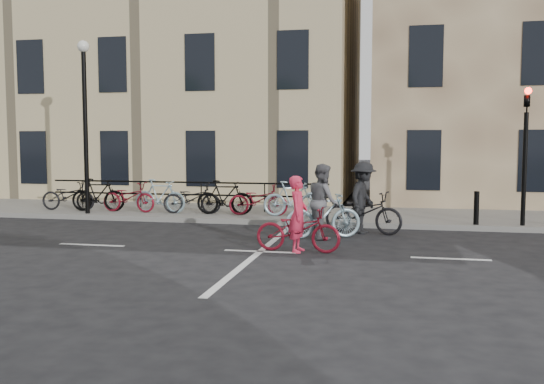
% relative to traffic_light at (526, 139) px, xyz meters
% --- Properties ---
extents(ground, '(120.00, 120.00, 0.00)m').
position_rel_traffic_light_xyz_m(ground, '(-6.20, -4.34, -2.45)').
color(ground, black).
rests_on(ground, ground).
extents(sidewalk, '(46.00, 4.00, 0.15)m').
position_rel_traffic_light_xyz_m(sidewalk, '(-10.20, 1.66, -2.38)').
color(sidewalk, slate).
rests_on(sidewalk, ground).
extents(building_west, '(20.00, 10.00, 10.00)m').
position_rel_traffic_light_xyz_m(building_west, '(-15.20, 8.66, 2.70)').
color(building_west, tan).
rests_on(building_west, sidewalk).
extents(traffic_light, '(0.18, 0.30, 3.90)m').
position_rel_traffic_light_xyz_m(traffic_light, '(0.00, 0.00, 0.00)').
color(traffic_light, black).
rests_on(traffic_light, sidewalk).
extents(lamp_post, '(0.36, 0.36, 5.28)m').
position_rel_traffic_light_xyz_m(lamp_post, '(-12.70, 0.06, 1.04)').
color(lamp_post, black).
rests_on(lamp_post, sidewalk).
extents(bollard_east, '(0.14, 0.14, 0.90)m').
position_rel_traffic_light_xyz_m(bollard_east, '(-1.20, -0.09, -1.85)').
color(bollard_east, black).
rests_on(bollard_east, sidewalk).
extents(parked_bikes, '(9.35, 1.23, 1.05)m').
position_rel_traffic_light_xyz_m(parked_bikes, '(-10.07, 0.70, -1.81)').
color(parked_bikes, black).
rests_on(parked_bikes, sidewalk).
extents(cyclist_pink, '(1.90, 0.76, 1.66)m').
position_rel_traffic_light_xyz_m(cyclist_pink, '(-5.39, -4.19, -1.88)').
color(cyclist_pink, maroon).
rests_on(cyclist_pink, ground).
extents(cyclist_grey, '(1.98, 1.19, 1.85)m').
position_rel_traffic_light_xyz_m(cyclist_grey, '(-5.08, -2.28, -1.70)').
color(cyclist_grey, '#92B2BF').
rests_on(cyclist_grey, ground).
extents(cyclist_dark, '(2.22, 1.36, 1.87)m').
position_rel_traffic_light_xyz_m(cyclist_dark, '(-4.16, -1.26, -1.72)').
color(cyclist_dark, black).
rests_on(cyclist_dark, ground).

